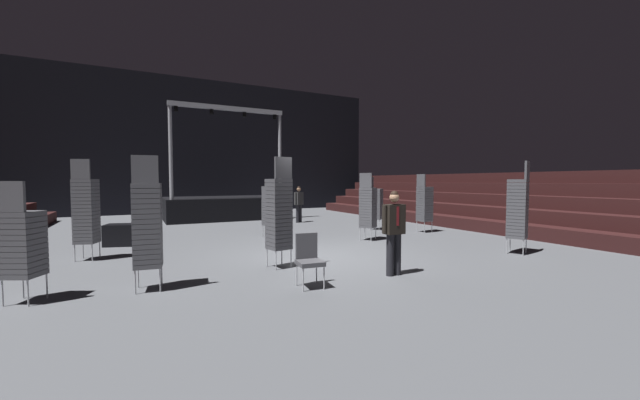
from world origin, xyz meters
TOP-DOWN VIEW (x-y plane):
  - ground_plane at (0.00, 0.00)m, footprint 22.00×30.00m
  - arena_end_wall at (0.00, 15.00)m, footprint 22.00×0.30m
  - bleacher_bank_right at (9.12, 1.00)m, footprint 3.75×24.00m
  - stage_riser at (-0.00, 10.49)m, footprint 5.53×3.53m
  - man_with_tie at (0.61, -2.26)m, footprint 0.57×0.24m
  - chair_stack_front_left at (-3.77, -1.12)m, footprint 0.49×0.49m
  - chair_stack_front_right at (5.55, 2.13)m, footprint 0.45×0.45m
  - chair_stack_mid_left at (-4.99, 2.22)m, footprint 0.56×0.56m
  - chair_stack_mid_right at (2.65, 1.58)m, footprint 0.61×0.61m
  - chair_stack_mid_centre at (0.08, 3.58)m, footprint 0.49×0.49m
  - chair_stack_rear_left at (4.38, 3.54)m, footprint 0.62×0.62m
  - chair_stack_rear_right at (-5.50, -0.95)m, footprint 0.59×0.59m
  - chair_stack_rear_centre at (4.85, -1.99)m, footprint 0.58×0.58m
  - chair_stack_aisle_left at (-1.18, -0.57)m, footprint 0.51×0.51m
  - crew_worker_near_stage at (2.70, 7.14)m, footprint 0.55×0.38m
  - equipment_road_case at (-4.29, 4.05)m, footprint 1.04×0.84m
  - loose_chair_near_man at (-1.23, -2.18)m, footprint 0.49×0.49m

SIDE VIEW (x-z plane):
  - ground_plane at x=0.00m, z-range -0.10..0.00m
  - equipment_road_case at x=-4.29m, z-range 0.00..0.63m
  - loose_chair_near_man at x=-1.23m, z-range 0.06..1.01m
  - stage_riser at x=0.00m, z-range -2.05..3.28m
  - chair_stack_mid_centre at x=0.08m, z-range 0.00..1.71m
  - crew_worker_near_stage at x=2.70m, z-range 0.10..1.74m
  - chair_stack_rear_right at x=-5.50m, z-range 0.00..1.88m
  - man_with_tie at x=0.61m, z-range 0.11..1.80m
  - chair_stack_rear_left at x=4.38m, z-range 0.00..2.05m
  - chair_stack_front_right at x=5.55m, z-range 0.00..2.14m
  - chair_stack_mid_right at x=2.65m, z-range 0.00..2.14m
  - bleacher_bank_right at x=9.12m, z-range 0.00..2.25m
  - chair_stack_front_left at x=-3.77m, z-range 0.00..2.30m
  - chair_stack_mid_left at x=-4.99m, z-range 0.00..2.39m
  - chair_stack_rear_centre at x=4.85m, z-range 0.00..2.39m
  - chair_stack_aisle_left at x=-1.18m, z-range 0.00..2.39m
  - arena_end_wall at x=0.00m, z-range 0.00..8.00m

